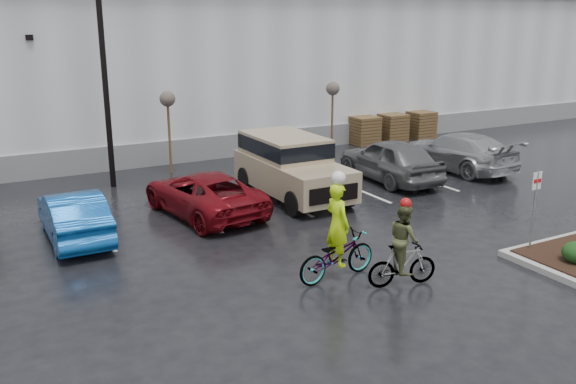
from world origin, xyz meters
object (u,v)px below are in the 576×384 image
suv_tan (293,168)px  car_far_silver (457,151)px  sapling_east (333,92)px  car_grey (390,159)px  pallet_stack_c (420,125)px  fire_lane_sign (535,202)px  cyclist_olive (403,254)px  pallet_stack_b (392,127)px  cyclist_hivis (337,246)px  car_red (203,193)px  pallet_stack_a (364,130)px  lamppost (100,24)px  car_blue (74,215)px  sapling_mid (168,103)px

suv_tan → car_far_silver: 7.69m
sapling_east → car_grey: sapling_east is taller
pallet_stack_c → fire_lane_sign: 16.07m
cyclist_olive → pallet_stack_b: bearing=-24.5°
suv_tan → cyclist_hivis: bearing=-110.7°
pallet_stack_b → pallet_stack_c: (1.80, 0.00, 0.00)m
sapling_east → pallet_stack_c: bearing=9.5°
car_red → pallet_stack_a: bearing=-156.2°
pallet_stack_a → lamppost: bearing=-170.9°
pallet_stack_a → fire_lane_sign: (-4.70, -13.80, 0.73)m
car_blue → cyclist_olive: cyclist_olive is taller
sapling_mid → car_red: (-0.81, -5.64, -2.06)m
car_far_silver → cyclist_olive: cyclist_olive is taller
pallet_stack_b → car_grey: 7.85m
pallet_stack_c → car_red: (-14.31, -6.64, -0.00)m
car_blue → cyclist_hivis: 7.47m
pallet_stack_b → cyclist_olive: cyclist_olive is taller
lamppost → pallet_stack_c: (16.00, 2.00, -5.01)m
fire_lane_sign → suv_tan: size_ratio=0.43×
car_blue → car_red: bearing=-174.5°
car_red → cyclist_hivis: 6.12m
lamppost → pallet_stack_a: lamppost is taller
cyclist_hivis → pallet_stack_b: bearing=-48.3°
cyclist_hivis → cyclist_olive: bearing=-140.4°
fire_lane_sign → cyclist_olive: (-4.11, 0.07, -0.64)m
sapling_east → car_far_silver: bearing=-61.8°
lamppost → suv_tan: size_ratio=1.81×
lamppost → pallet_stack_a: bearing=9.1°
lamppost → car_red: lamppost is taller
sapling_mid → car_blue: sapling_mid is taller
suv_tan → cyclist_olive: (-1.32, -7.39, -0.26)m
pallet_stack_a → car_far_silver: car_far_silver is taller
pallet_stack_a → car_blue: same height
car_grey → cyclist_hivis: cyclist_hivis is taller
car_grey → car_red: bearing=6.6°
car_far_silver → car_grey: bearing=-1.9°
sapling_east → fire_lane_sign: bearing=-99.8°
pallet_stack_c → suv_tan: (-10.99, -6.35, 0.35)m
cyclist_olive → sapling_east: bearing=-13.4°
sapling_mid → pallet_stack_a: (10.00, 1.00, -2.05)m
car_red → cyclist_olive: 7.37m
sapling_east → car_red: size_ratio=0.66×
car_grey → lamppost: bearing=-21.2°
pallet_stack_b → car_red: (-12.51, -6.64, -0.00)m
pallet_stack_c → fire_lane_sign: size_ratio=0.61×
cyclist_hivis → car_blue: bearing=34.4°
suv_tan → pallet_stack_a: bearing=40.3°
sapling_east → pallet_stack_a: 3.39m
lamppost → sapling_mid: lamppost is taller
pallet_stack_b → car_red: pallet_stack_b is taller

